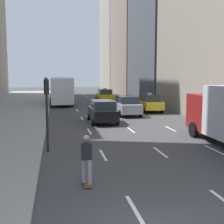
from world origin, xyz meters
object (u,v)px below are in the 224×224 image
taxi_second (105,95)px  traffic_light_pole (47,102)px  taxi_lead (149,103)px  sedan_black_near (102,111)px  sedan_silver_behind (127,105)px  city_bus (61,89)px  skateboarder (87,158)px

taxi_second → traffic_light_pole: bearing=-105.0°
taxi_lead → sedan_black_near: taxi_lead is taller
sedan_silver_behind → sedan_black_near: bearing=-126.4°
sedan_silver_behind → taxi_second: bearing=90.0°
taxi_second → traffic_light_pole: traffic_light_pole is taller
sedan_black_near → city_bus: 16.48m
taxi_second → sedan_silver_behind: 13.05m
sedan_silver_behind → skateboarder: size_ratio=2.70×
taxi_lead → city_bus: bearing=129.8°
taxi_second → skateboarder: size_ratio=2.52×
sedan_silver_behind → skateboarder: bearing=-107.2°
city_bus → sedan_silver_behind: bearing=-65.7°
taxi_second → skateboarder: (-5.33, -30.23, 0.08)m
sedan_black_near → skateboarder: 13.62m
taxi_lead → traffic_light_pole: size_ratio=1.22×
sedan_black_near → skateboarder: size_ratio=2.66×
city_bus → skateboarder: bearing=-89.5°
taxi_lead → sedan_black_near: bearing=-132.4°
city_bus → skateboarder: size_ratio=6.65×
sedan_black_near → skateboarder: skateboarder is taller
sedan_black_near → taxi_lead: bearing=47.6°
sedan_silver_behind → skateboarder: (-5.33, -17.18, 0.06)m
traffic_light_pole → city_bus: bearing=87.4°
skateboarder → traffic_light_pole: size_ratio=0.48×
taxi_lead → taxi_second: 11.07m
taxi_second → skateboarder: 30.70m
taxi_second → skateboarder: bearing=-100.0°
traffic_light_pole → sedan_black_near: bearing=64.9°
sedan_silver_behind → skateboarder: 17.99m
sedan_black_near → traffic_light_pole: traffic_light_pole is taller
taxi_lead → sedan_silver_behind: (-2.80, -2.34, 0.02)m
city_bus → traffic_light_pole: 24.67m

